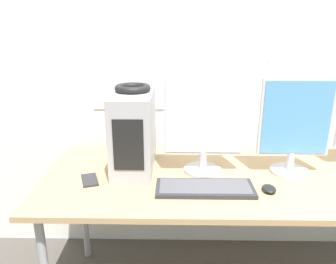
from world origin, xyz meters
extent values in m
cube|color=silver|center=(0.00, 0.95, 1.35)|extent=(8.00, 0.06, 2.70)
cube|color=tan|center=(0.00, 0.41, 0.76)|extent=(2.13, 0.82, 0.03)
cylinder|color=#99999E|center=(-0.99, 0.74, 0.37)|extent=(0.04, 0.04, 0.74)
cube|color=#9E9EA3|center=(-0.61, 0.52, 0.98)|extent=(0.21, 0.46, 0.42)
cube|color=black|center=(-0.61, 0.28, 0.98)|extent=(0.14, 0.00, 0.25)
torus|color=black|center=(-0.61, 0.52, 1.21)|extent=(0.19, 0.19, 0.04)
cylinder|color=#B7B7BC|center=(-0.24, 0.46, 0.78)|extent=(0.20, 0.20, 0.02)
cylinder|color=#B7B7BC|center=(-0.24, 0.46, 0.84)|extent=(0.04, 0.04, 0.10)
cube|color=#B7B7BC|center=(-0.24, 0.46, 1.08)|extent=(0.41, 0.03, 0.41)
cube|color=white|center=(-0.24, 0.44, 1.08)|extent=(0.39, 0.00, 0.38)
cylinder|color=#B7B7BC|center=(0.22, 0.45, 0.78)|extent=(0.20, 0.20, 0.02)
cylinder|color=#B7B7BC|center=(0.22, 0.45, 0.84)|extent=(0.04, 0.04, 0.10)
cube|color=#B7B7BC|center=(0.22, 0.45, 1.08)|extent=(0.36, 0.03, 0.40)
cube|color=#4C8CD8|center=(0.22, 0.44, 1.08)|extent=(0.34, 0.00, 0.37)
cube|color=#28282D|center=(-0.25, 0.25, 0.78)|extent=(0.46, 0.18, 0.02)
cube|color=#47474C|center=(-0.25, 0.25, 0.79)|extent=(0.43, 0.15, 0.00)
ellipsoid|color=black|center=(0.05, 0.24, 0.79)|extent=(0.06, 0.09, 0.03)
cube|color=#232328|center=(-0.82, 0.33, 0.78)|extent=(0.12, 0.16, 0.01)
camera|label=1|loc=(-0.40, -1.15, 1.51)|focal=35.00mm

